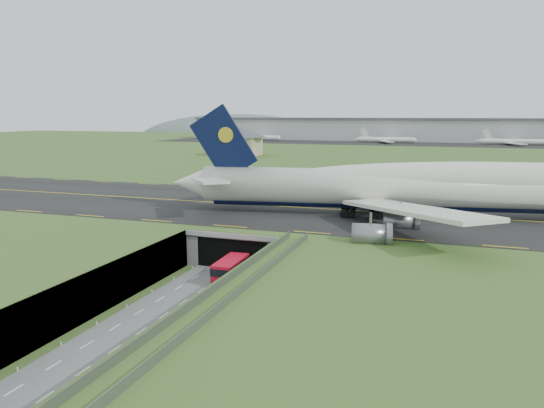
% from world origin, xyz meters
% --- Properties ---
extents(ground, '(900.00, 900.00, 0.00)m').
position_xyz_m(ground, '(0.00, 0.00, 0.00)').
color(ground, '#3F6026').
rests_on(ground, ground).
extents(airfield_deck, '(800.00, 800.00, 6.00)m').
position_xyz_m(airfield_deck, '(0.00, 0.00, 3.00)').
color(airfield_deck, gray).
rests_on(airfield_deck, ground).
extents(trench_road, '(12.00, 75.00, 0.20)m').
position_xyz_m(trench_road, '(0.00, -7.50, 0.10)').
color(trench_road, slate).
rests_on(trench_road, ground).
extents(taxiway, '(800.00, 44.00, 0.18)m').
position_xyz_m(taxiway, '(0.00, 33.00, 6.09)').
color(taxiway, black).
rests_on(taxiway, airfield_deck).
extents(tunnel_portal, '(17.00, 22.30, 6.00)m').
position_xyz_m(tunnel_portal, '(0.00, 16.71, 3.33)').
color(tunnel_portal, gray).
rests_on(tunnel_portal, ground).
extents(guideway, '(3.00, 53.00, 7.05)m').
position_xyz_m(guideway, '(11.00, -19.11, 5.32)').
color(guideway, '#A8A8A3').
rests_on(guideway, ground).
extents(jumbo_jet, '(99.92, 62.71, 21.02)m').
position_xyz_m(jumbo_jet, '(29.37, 31.35, 11.67)').
color(jumbo_jet, silver).
rests_on(jumbo_jet, ground).
extents(shuttle_tram, '(3.46, 8.32, 3.33)m').
position_xyz_m(shuttle_tram, '(2.20, 2.43, 1.82)').
color(shuttle_tram, red).
rests_on(shuttle_tram, ground).
extents(service_building, '(24.42, 24.42, 12.44)m').
position_xyz_m(service_building, '(-57.64, 151.22, 13.37)').
color(service_building, '#BEB089').
rests_on(service_building, ground).
extents(cargo_terminal, '(320.00, 67.00, 15.60)m').
position_xyz_m(cargo_terminal, '(-0.14, 299.41, 13.96)').
color(cargo_terminal, '#B2B2B2').
rests_on(cargo_terminal, ground).
extents(distant_hills, '(700.00, 91.00, 60.00)m').
position_xyz_m(distant_hills, '(64.38, 430.00, -4.00)').
color(distant_hills, slate).
rests_on(distant_hills, ground).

